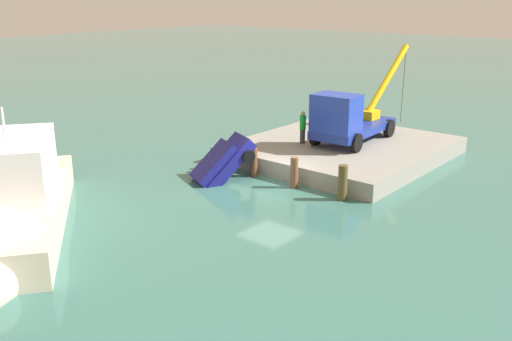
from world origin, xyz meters
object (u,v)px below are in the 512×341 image
object	(u,v)px
dock_worker	(303,127)
salvaged_car	(216,170)
crane_truck	(348,119)
moored_yacht	(5,227)

from	to	relation	value
dock_worker	salvaged_car	bearing A→B (deg)	-9.18
crane_truck	dock_worker	xyz separation A→B (m)	(1.52, -1.92, -0.46)
salvaged_car	moored_yacht	xyz separation A→B (m)	(10.36, -0.61, 0.19)
moored_yacht	crane_truck	bearing A→B (deg)	168.94
dock_worker	moored_yacht	xyz separation A→B (m)	(16.24, -1.56, -1.04)
dock_worker	salvaged_car	xyz separation A→B (m)	(5.88, -0.95, -1.23)
crane_truck	salvaged_car	bearing A→B (deg)	-21.17
crane_truck	moored_yacht	xyz separation A→B (m)	(17.76, -3.47, -1.50)
moored_yacht	dock_worker	bearing A→B (deg)	174.52
crane_truck	moored_yacht	size ratio (longest dim) A/B	0.69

